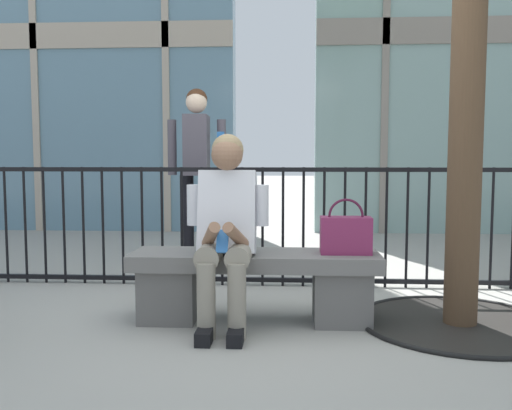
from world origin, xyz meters
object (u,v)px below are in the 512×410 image
(stone_bench, at_px, (255,280))
(handbag_on_bench, at_px, (346,234))
(bystander_at_railing, at_px, (197,164))
(seated_person_with_phone, at_px, (226,224))

(stone_bench, height_order, handbag_on_bench, handbag_on_bench)
(bystander_at_railing, bearing_deg, seated_person_with_phone, -74.81)
(stone_bench, xyz_separation_m, handbag_on_bench, (0.58, -0.01, 0.30))
(stone_bench, xyz_separation_m, seated_person_with_phone, (-0.17, -0.13, 0.38))
(bystander_at_railing, bearing_deg, handbag_on_bench, -53.23)
(bystander_at_railing, bearing_deg, stone_bench, -68.29)
(stone_bench, distance_m, handbag_on_bench, 0.66)
(stone_bench, relative_size, seated_person_with_phone, 1.32)
(stone_bench, height_order, seated_person_with_phone, seated_person_with_phone)
(seated_person_with_phone, distance_m, handbag_on_bench, 0.77)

